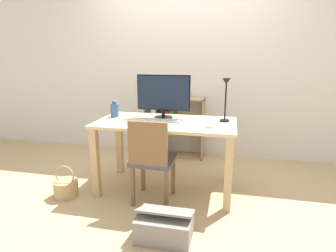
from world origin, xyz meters
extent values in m
plane|color=tan|center=(0.00, 0.00, 0.00)|extent=(10.00, 10.00, 0.00)
cube|color=silver|center=(0.00, 1.22, 1.30)|extent=(8.00, 0.05, 2.60)
cube|color=#D8BC8C|center=(0.00, 0.00, 0.73)|extent=(1.41, 0.74, 0.03)
cube|color=tan|center=(-0.65, -0.32, 0.36)|extent=(0.07, 0.07, 0.72)
cube|color=tan|center=(0.65, -0.32, 0.36)|extent=(0.07, 0.07, 0.72)
cube|color=tan|center=(-0.65, 0.32, 0.36)|extent=(0.07, 0.07, 0.72)
cube|color=tan|center=(0.65, 0.32, 0.36)|extent=(0.07, 0.07, 0.72)
cylinder|color=black|center=(-0.06, 0.14, 0.75)|extent=(0.20, 0.20, 0.02)
cylinder|color=black|center=(-0.06, 0.14, 0.80)|extent=(0.04, 0.04, 0.08)
cube|color=black|center=(-0.06, 0.14, 1.02)|extent=(0.57, 0.02, 0.37)
cube|color=#192338|center=(-0.06, 0.14, 1.02)|extent=(0.55, 0.03, 0.35)
cube|color=#B2B2B7|center=(-0.05, 0.00, 0.75)|extent=(0.40, 0.12, 0.02)
cylinder|color=#33598C|center=(-0.59, 0.08, 0.82)|extent=(0.09, 0.09, 0.14)
sphere|color=#33598C|center=(-0.59, 0.08, 0.91)|extent=(0.05, 0.05, 0.05)
cylinder|color=black|center=(0.58, 0.12, 0.76)|extent=(0.10, 0.10, 0.02)
cylinder|color=black|center=(0.58, 0.12, 0.97)|extent=(0.02, 0.02, 0.41)
cylinder|color=black|center=(0.58, 0.07, 1.18)|extent=(0.01, 0.10, 0.01)
cone|color=black|center=(0.58, 0.02, 1.16)|extent=(0.08, 0.08, 0.06)
cube|color=#4C4C51|center=(-0.06, -0.26, 0.42)|extent=(0.40, 0.40, 0.04)
cube|color=brown|center=(-0.06, -0.44, 0.64)|extent=(0.36, 0.03, 0.40)
cube|color=brown|center=(-0.22, -0.42, 0.20)|extent=(0.04, 0.04, 0.40)
cube|color=brown|center=(0.10, -0.42, 0.20)|extent=(0.04, 0.04, 0.40)
cube|color=brown|center=(-0.22, -0.10, 0.20)|extent=(0.04, 0.04, 0.40)
cube|color=brown|center=(0.10, -0.10, 0.20)|extent=(0.04, 0.04, 0.40)
cube|color=tan|center=(-0.52, 1.04, 0.42)|extent=(0.02, 0.28, 0.84)
cube|color=tan|center=(0.28, 1.04, 0.42)|extent=(0.02, 0.28, 0.84)
cube|color=tan|center=(-0.12, 1.04, 0.01)|extent=(0.82, 0.28, 0.02)
cube|color=tan|center=(-0.12, 1.04, 0.83)|extent=(0.82, 0.28, 0.02)
cube|color=tan|center=(-0.12, 1.04, 0.42)|extent=(0.78, 0.28, 0.02)
cube|color=#2D7F38|center=(-0.47, 1.04, 0.15)|extent=(0.06, 0.24, 0.26)
cube|color=orange|center=(-0.39, 1.04, 0.14)|extent=(0.07, 0.24, 0.25)
cube|color=navy|center=(-0.33, 1.04, 0.19)|extent=(0.04, 0.24, 0.33)
cube|color=navy|center=(-0.46, 1.04, 0.57)|extent=(0.06, 0.24, 0.29)
cube|color=beige|center=(-0.39, 1.04, 0.57)|extent=(0.07, 0.24, 0.28)
cube|color=black|center=(-0.32, 1.04, 0.54)|extent=(0.05, 0.24, 0.23)
cube|color=black|center=(-0.26, 1.04, 0.60)|extent=(0.06, 0.24, 0.35)
cube|color=red|center=(-0.19, 1.04, 0.54)|extent=(0.06, 0.24, 0.23)
cube|color=#2D7F38|center=(-0.13, 1.04, 0.55)|extent=(0.04, 0.24, 0.24)
cylinder|color=tan|center=(-0.95, -0.39, 0.09)|extent=(0.24, 0.24, 0.17)
torus|color=tan|center=(-0.95, -0.39, 0.23)|extent=(0.21, 0.02, 0.21)
cube|color=gray|center=(0.18, -0.84, 0.10)|extent=(0.43, 0.30, 0.19)
cube|color=gray|center=(0.18, -0.78, 0.20)|extent=(0.43, 0.29, 0.12)
camera|label=1|loc=(0.63, -2.71, 1.39)|focal=30.00mm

